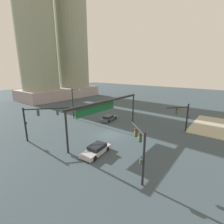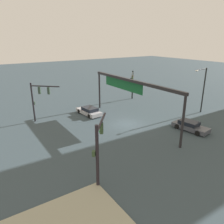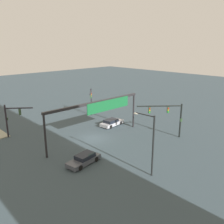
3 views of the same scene
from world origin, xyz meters
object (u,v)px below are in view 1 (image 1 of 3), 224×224
(streetlamp_curved_arm, at_px, (74,101))
(traffic_signal_near_corner, at_px, (183,115))
(traffic_signal_opposite_side, at_px, (141,146))
(sedan_car_approaching, at_px, (96,150))
(traffic_signal_cross_street, at_px, (37,117))
(sedan_car_waiting_far, at_px, (109,118))

(streetlamp_curved_arm, bearing_deg, traffic_signal_near_corner, 13.04)
(traffic_signal_opposite_side, bearing_deg, sedan_car_approaching, 33.79)
(traffic_signal_cross_street, bearing_deg, traffic_signal_opposite_side, -44.48)
(traffic_signal_cross_street, bearing_deg, streetlamp_curved_arm, 64.51)
(streetlamp_curved_arm, bearing_deg, traffic_signal_opposite_side, -26.74)
(sedan_car_waiting_far, bearing_deg, traffic_signal_near_corner, -88.64)
(traffic_signal_near_corner, distance_m, sedan_car_waiting_far, 15.34)
(streetlamp_curved_arm, xyz_separation_m, sedan_car_waiting_far, (3.69, -7.14, -3.60))
(streetlamp_curved_arm, bearing_deg, traffic_signal_cross_street, -69.42)
(traffic_signal_near_corner, height_order, streetlamp_curved_arm, streetlamp_curved_arm)
(traffic_signal_near_corner, bearing_deg, sedan_car_approaching, 15.14)
(traffic_signal_cross_street, bearing_deg, sedan_car_waiting_far, 32.33)
(traffic_signal_cross_street, xyz_separation_m, sedan_car_waiting_far, (14.87, -2.34, -3.28))
(traffic_signal_opposite_side, relative_size, traffic_signal_cross_street, 1.02)
(sedan_car_approaching, relative_size, sedan_car_waiting_far, 1.01)
(sedan_car_approaching, xyz_separation_m, sedan_car_waiting_far, (12.47, 7.94, -0.00))
(traffic_signal_cross_street, distance_m, streetlamp_curved_arm, 12.17)
(streetlamp_curved_arm, distance_m, sedan_car_waiting_far, 8.81)
(streetlamp_curved_arm, distance_m, sedan_car_approaching, 17.82)
(traffic_signal_opposite_side, xyz_separation_m, sedan_car_approaching, (1.11, 7.06, -3.14))
(traffic_signal_cross_street, height_order, sedan_car_approaching, traffic_signal_cross_street)
(sedan_car_approaching, height_order, sedan_car_waiting_far, same)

